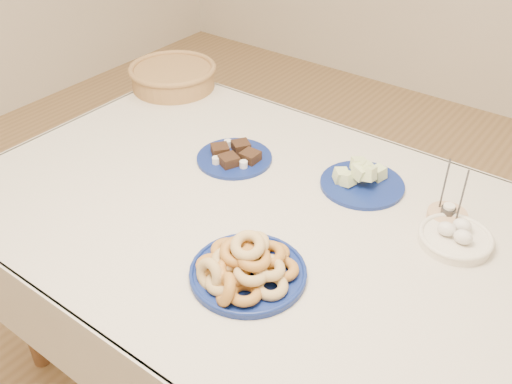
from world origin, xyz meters
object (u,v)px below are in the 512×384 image
donut_platter (246,267)px  melon_plate (361,179)px  dining_table (267,243)px  wicker_basket (173,76)px  candle_holder (447,215)px  brownie_plate (234,156)px  egg_bowl (455,237)px

donut_platter → melon_plate: donut_platter is taller
dining_table → donut_platter: donut_platter is taller
wicker_basket → candle_holder: bearing=-8.1°
brownie_plate → egg_bowl: (0.69, 0.03, 0.01)m
brownie_plate → wicker_basket: 0.58m
brownie_plate → candle_holder: (0.64, 0.11, 0.00)m
dining_table → brownie_plate: 0.31m
melon_plate → brownie_plate: (-0.38, -0.11, -0.01)m
candle_holder → egg_bowl: candle_holder is taller
brownie_plate → egg_bowl: egg_bowl is taller
melon_plate → donut_platter: bearing=-93.8°
dining_table → candle_holder: (0.40, 0.26, 0.12)m
brownie_plate → dining_table: bearing=-33.4°
dining_table → brownie_plate: size_ratio=5.81×
melon_plate → brownie_plate: 0.39m
donut_platter → egg_bowl: 0.54m
dining_table → egg_bowl: egg_bowl is taller
melon_plate → egg_bowl: size_ratio=1.54×
melon_plate → brownie_plate: melon_plate is taller
dining_table → candle_holder: size_ratio=9.79×
donut_platter → wicker_basket: bearing=142.6°
brownie_plate → candle_holder: size_ratio=1.68×
egg_bowl → wicker_basket: bearing=168.6°
donut_platter → candle_holder: bearing=59.2°
dining_table → egg_bowl: 0.50m
dining_table → melon_plate: (0.14, 0.27, 0.13)m
melon_plate → brownie_plate: size_ratio=1.05×
egg_bowl → candle_holder: bearing=123.2°
melon_plate → candle_holder: bearing=-1.2°
dining_table → melon_plate: bearing=62.9°
brownie_plate → wicker_basket: size_ratio=0.71×
melon_plate → wicker_basket: (-0.89, 0.16, 0.02)m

